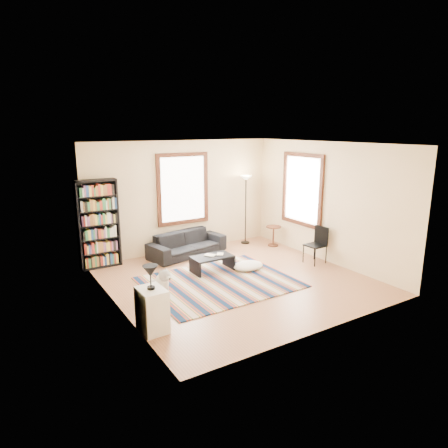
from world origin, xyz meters
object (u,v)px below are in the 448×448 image
coffee_table (212,264)px  dog (159,282)px  floor_cushion (248,266)px  folding_chair (315,245)px  sofa (187,244)px  floor_lamp (246,210)px  side_table (273,236)px  white_cabinet (152,310)px  bookshelf (98,224)px

coffee_table → dog: bearing=-157.9°
floor_cushion → folding_chair: (1.58, -0.45, 0.34)m
sofa → floor_lamp: bearing=-8.8°
floor_cushion → folding_chair: 1.68m
coffee_table → side_table: size_ratio=1.67×
floor_lamp → folding_chair: (0.44, -2.22, -0.50)m
sofa → side_table: size_ratio=3.68×
coffee_table → floor_lamp: floor_lamp is taller
floor_lamp → sofa: bearing=-176.9°
sofa → floor_cushion: (0.69, -1.67, -0.20)m
white_cabinet → dog: (0.60, 1.17, -0.07)m
coffee_table → white_cabinet: (-2.11, -1.79, 0.17)m
folding_chair → dog: (-3.85, 0.15, -0.15)m
floor_lamp → side_table: (0.49, -0.61, -0.66)m
floor_cushion → dog: bearing=-172.4°
sofa → white_cabinet: 3.83m
bookshelf → floor_cushion: size_ratio=2.80×
sofa → bookshelf: bookshelf is taller
dog → side_table: bearing=7.9°
bookshelf → side_table: bookshelf is taller
bookshelf → floor_lamp: 3.90m
sofa → side_table: (2.32, -0.51, -0.02)m
bookshelf → side_table: (4.39, -0.78, -0.73)m
folding_chair → side_table: bearing=84.3°
side_table → floor_lamp: bearing=129.2°
floor_cushion → folding_chair: bearing=-15.8°
sofa → side_table: 2.38m
floor_cushion → dog: dog is taller
sofa → side_table: sofa is taller
floor_cushion → white_cabinet: size_ratio=1.02×
sofa → bookshelf: 2.20m
sofa → folding_chair: folding_chair is taller
floor_lamp → side_table: 1.02m
coffee_table → bookshelf: bearing=140.9°
bookshelf → floor_lamp: bearing=-2.5°
folding_chair → coffee_table: bearing=158.1°
coffee_table → folding_chair: size_ratio=1.05×
sofa → folding_chair: bearing=-54.9°
floor_cushion → dog: size_ratio=1.26×
floor_cushion → dog: 2.29m
floor_lamp → white_cabinet: 5.19m
sofa → bookshelf: (-2.07, 0.27, 0.71)m
coffee_table → side_table: 2.54m
white_cabinet → dog: 1.32m
folding_chair → white_cabinet: folding_chair is taller
side_table → dog: 4.17m
floor_cushion → floor_lamp: floor_lamp is taller
side_table → dog: (-3.90, -1.47, 0.01)m
bookshelf → white_cabinet: bookshelf is taller
sofa → dog: size_ratio=3.51×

